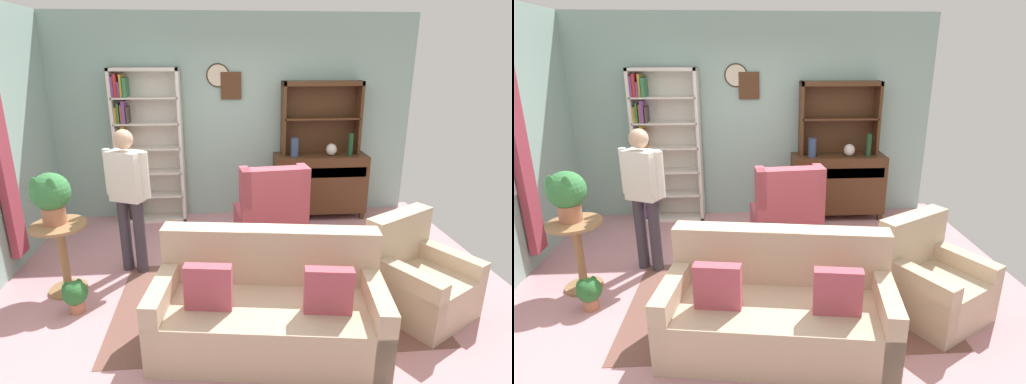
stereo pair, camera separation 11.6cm
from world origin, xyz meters
TOP-DOWN VIEW (x-y plane):
  - ground_plane at (0.00, 0.00)m, footprint 5.40×4.60m
  - wall_back at (-0.00, 2.13)m, footprint 5.00×0.09m
  - area_rug at (0.20, -0.30)m, footprint 2.93×1.61m
  - bookshelf at (-1.28, 1.94)m, footprint 0.90×0.30m
  - sideboard at (1.17, 1.86)m, footprint 1.30×0.45m
  - sideboard_hutch at (1.17, 1.97)m, footprint 1.10×0.26m
  - vase_tall at (0.78, 1.78)m, footprint 0.11×0.11m
  - vase_round at (1.30, 1.79)m, footprint 0.15×0.15m
  - bottle_wine at (1.56, 1.77)m, footprint 0.07×0.07m
  - couch_floral at (0.10, -0.87)m, footprint 1.90×1.10m
  - armchair_floral at (1.52, -0.53)m, footprint 1.04×1.05m
  - wingback_chair at (0.34, 0.92)m, footprint 0.85×0.87m
  - plant_stand at (-1.81, 0.08)m, footprint 0.52×0.52m
  - potted_plant_large at (-1.85, 0.09)m, footprint 0.36×0.36m
  - potted_plant_small at (-1.61, -0.30)m, footprint 0.22×0.22m
  - person_reading at (-1.21, 0.45)m, footprint 0.51×0.32m
  - coffee_table at (0.21, -0.13)m, footprint 0.80×0.50m
  - book_stack at (0.31, -0.15)m, footprint 0.21×0.13m

SIDE VIEW (x-z plane):
  - ground_plane at x=0.00m, z-range -0.02..0.00m
  - area_rug at x=0.20m, z-range 0.00..0.01m
  - potted_plant_small at x=-1.61m, z-range 0.03..0.34m
  - armchair_floral at x=1.52m, z-range -0.15..0.73m
  - couch_floral at x=0.10m, z-range -0.14..0.76m
  - coffee_table at x=0.21m, z-range 0.14..0.56m
  - wingback_chair at x=0.34m, z-range -0.14..0.91m
  - plant_stand at x=-1.81m, z-range 0.08..0.81m
  - book_stack at x=0.31m, z-range 0.42..0.48m
  - sideboard at x=1.17m, z-range 0.05..0.97m
  - person_reading at x=-1.21m, z-range 0.13..1.69m
  - vase_round at x=1.30m, z-range 0.92..1.09m
  - potted_plant_large at x=-1.85m, z-range 0.77..1.27m
  - bookshelf at x=-1.28m, z-range -0.01..2.09m
  - vase_tall at x=0.78m, z-range 0.92..1.18m
  - bottle_wine at x=1.56m, z-range 0.92..1.23m
  - wall_back at x=0.00m, z-range 0.00..2.80m
  - sideboard_hutch at x=1.17m, z-range 1.06..2.06m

